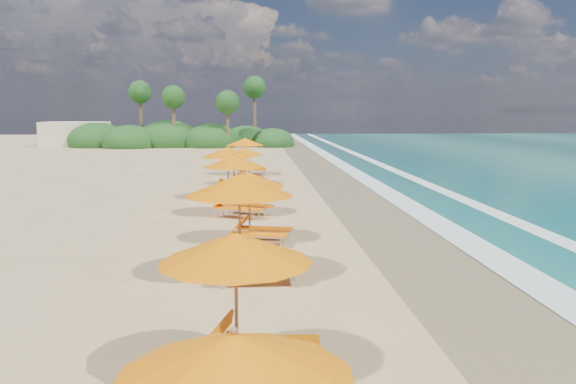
% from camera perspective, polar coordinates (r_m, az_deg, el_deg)
% --- Properties ---
extents(ground, '(160.00, 160.00, 0.00)m').
position_cam_1_polar(ground, '(20.74, 0.00, -3.28)').
color(ground, tan).
rests_on(ground, ground).
extents(wet_sand, '(4.00, 160.00, 0.01)m').
position_cam_1_polar(wet_sand, '(21.36, 10.79, -3.08)').
color(wet_sand, olive).
rests_on(wet_sand, ground).
extents(surf_foam, '(4.00, 160.00, 0.01)m').
position_cam_1_polar(surf_foam, '(22.17, 17.58, -2.85)').
color(surf_foam, white).
rests_on(surf_foam, ground).
extents(station_1, '(2.60, 2.41, 2.39)m').
position_cam_1_polar(station_1, '(8.79, -4.00, -10.33)').
color(station_1, olive).
rests_on(station_1, ground).
extents(station_2, '(2.89, 2.66, 2.68)m').
position_cam_1_polar(station_2, '(13.86, -4.01, -2.74)').
color(station_2, olive).
rests_on(station_2, ground).
extents(station_3, '(2.79, 2.69, 2.27)m').
position_cam_1_polar(station_3, '(17.79, -3.34, -1.05)').
color(station_3, olive).
rests_on(station_3, ground).
extents(station_4, '(3.28, 3.28, 2.47)m').
position_cam_1_polar(station_4, '(22.31, -5.00, 1.10)').
color(station_4, olive).
rests_on(station_4, ground).
extents(station_5, '(3.25, 3.19, 2.52)m').
position_cam_1_polar(station_5, '(26.66, -5.63, 2.31)').
color(station_5, olive).
rests_on(station_5, ground).
extents(station_6, '(2.54, 2.41, 2.15)m').
position_cam_1_polar(station_6, '(31.73, -4.11, 2.89)').
color(station_6, olive).
rests_on(station_6, ground).
extents(station_7, '(2.63, 2.43, 2.45)m').
position_cam_1_polar(station_7, '(36.53, -4.02, 3.85)').
color(station_7, olive).
rests_on(station_7, ground).
extents(treeline, '(25.80, 8.80, 9.74)m').
position_cam_1_polar(treeline, '(66.44, -11.09, 5.34)').
color(treeline, '#163D14').
rests_on(treeline, ground).
extents(beach_building, '(7.00, 5.00, 2.80)m').
position_cam_1_polar(beach_building, '(71.42, -20.52, 5.49)').
color(beach_building, beige).
rests_on(beach_building, ground).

